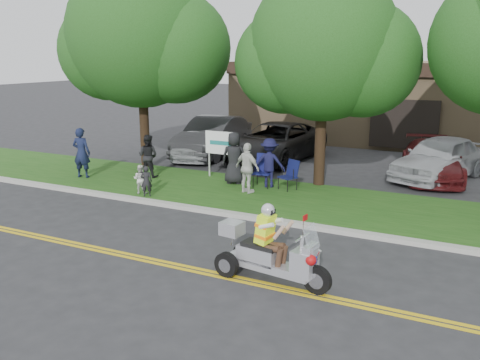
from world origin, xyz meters
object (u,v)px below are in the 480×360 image
at_px(lawn_chair_a, 290,173).
at_px(spectator_adult_mid, 148,156).
at_px(lawn_chair_b, 264,168).
at_px(parked_car_mid, 275,142).
at_px(parked_car_far_right, 439,158).
at_px(parked_car_far_left, 200,143).
at_px(spectator_adult_right, 247,168).
at_px(parked_car_left, 213,137).
at_px(trike_scooter, 269,254).
at_px(spectator_adult_left, 82,153).
at_px(parked_car_right, 432,160).

relative_size(lawn_chair_a, spectator_adult_mid, 0.63).
bearing_deg(lawn_chair_b, spectator_adult_mid, -178.10).
height_order(parked_car_mid, parked_car_far_right, parked_car_mid).
bearing_deg(parked_car_mid, parked_car_far_left, -157.41).
distance_m(spectator_adult_right, parked_car_left, 6.74).
bearing_deg(lawn_chair_a, spectator_adult_right, -109.37).
bearing_deg(lawn_chair_b, parked_car_left, 128.43).
height_order(spectator_adult_right, parked_car_far_right, spectator_adult_right).
bearing_deg(spectator_adult_right, spectator_adult_mid, 11.85).
relative_size(trike_scooter, spectator_adult_mid, 1.60).
xyz_separation_m(trike_scooter, lawn_chair_b, (-2.94, 6.43, 0.16)).
bearing_deg(lawn_chair_a, parked_car_far_right, 71.30).
distance_m(trike_scooter, spectator_adult_right, 6.23).
distance_m(trike_scooter, spectator_adult_left, 10.35).
xyz_separation_m(spectator_adult_left, parked_car_mid, (4.86, 6.17, -0.20)).
height_order(parked_car_right, parked_car_far_right, parked_car_far_right).
height_order(spectator_adult_mid, parked_car_far_right, spectator_adult_mid).
distance_m(spectator_adult_mid, parked_car_far_right, 10.38).
relative_size(lawn_chair_b, spectator_adult_mid, 0.71).
bearing_deg(spectator_adult_right, spectator_adult_left, 23.53).
bearing_deg(parked_car_right, spectator_adult_left, -164.79).
relative_size(spectator_adult_mid, parked_car_right, 0.33).
xyz_separation_m(spectator_adult_left, parked_car_left, (1.96, 5.99, -0.14)).
height_order(trike_scooter, parked_car_right, trike_scooter).
relative_size(spectator_adult_mid, parked_car_far_left, 0.38).
bearing_deg(parked_car_far_left, spectator_adult_left, -122.54).
xyz_separation_m(lawn_chair_a, spectator_adult_left, (-7.22, -1.72, 0.35)).
distance_m(lawn_chair_a, parked_car_right, 5.62).
xyz_separation_m(trike_scooter, spectator_adult_mid, (-7.13, 5.78, 0.31)).
height_order(trike_scooter, spectator_adult_right, spectator_adult_right).
bearing_deg(parked_car_right, parked_car_left, 166.38).
bearing_deg(parked_car_far_left, trike_scooter, -66.92).
relative_size(spectator_adult_right, parked_car_mid, 0.28).
bearing_deg(trike_scooter, lawn_chair_a, 114.79).
distance_m(spectator_adult_right, parked_car_right, 7.08).
height_order(lawn_chair_a, parked_car_far_left, parked_car_far_left).
height_order(parked_car_left, parked_car_far_right, parked_car_left).
bearing_deg(parked_car_far_left, parked_car_left, 62.27).
height_order(parked_car_far_left, parked_car_mid, parked_car_mid).
bearing_deg(trike_scooter, parked_car_left, 131.74).
distance_m(parked_car_far_left, parked_car_far_right, 9.61).
height_order(spectator_adult_right, parked_car_right, spectator_adult_right).
distance_m(spectator_adult_left, parked_car_mid, 7.86).
xyz_separation_m(trike_scooter, spectator_adult_left, (-9.21, 4.70, 0.44)).
bearing_deg(parked_car_left, lawn_chair_a, -43.98).
height_order(trike_scooter, parked_car_mid, trike_scooter).
bearing_deg(lawn_chair_b, parked_car_far_right, 31.24).
xyz_separation_m(spectator_adult_left, parked_car_far_left, (1.77, 5.21, -0.30)).
relative_size(lawn_chair_a, parked_car_left, 0.19).
height_order(trike_scooter, parked_car_far_left, trike_scooter).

